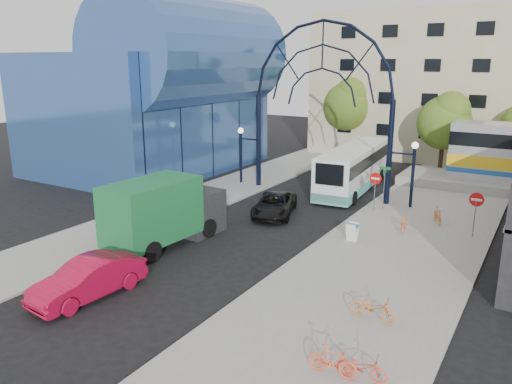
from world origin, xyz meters
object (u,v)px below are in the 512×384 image
Objects in this scene: red_sedan at (88,279)px; city_bus at (354,167)px; black_suv at (275,205)px; sandwich_board at (352,230)px; gateway_arch at (322,74)px; do_not_enter_sign at (476,204)px; bike_far_c at (373,308)px; tree_north_b at (350,103)px; green_truck at (165,211)px; bike_far_a at (362,367)px; bike_near_b at (438,215)px; bike_near_a at (404,223)px; stop_sign at (375,182)px; tree_north_a at (446,120)px; bike_far_b at (332,361)px; street_name_sign at (385,179)px.

city_bus is at bearing 88.29° from red_sedan.
city_bus reaches higher than black_suv.
gateway_arch is at bearing 124.91° from sandwich_board.
bike_far_c is (-1.74, -11.58, -1.37)m from do_not_enter_sign.
red_sedan is (-6.98, -11.55, 0.06)m from sandwich_board.
tree_north_b is 34.45m from bike_far_c.
green_truck reaches higher than sandwich_board.
sandwich_board is 0.63× the size of bike_far_a.
bike_near_a is at bearing -144.57° from bike_near_b.
red_sedan is at bearing -112.96° from black_suv.
stop_sign is 0.35× the size of green_truck.
city_bus is 6.38× the size of bike_far_c.
stop_sign is 6.51m from do_not_enter_sign.
stop_sign reaches higher than bike_far_c.
stop_sign is 18.08m from bike_far_a.
red_sedan is (-7.50, -31.50, -3.80)m from tree_north_a.
stop_sign is 13.52m from green_truck.
tree_north_b reaches higher than bike_near_a.
gateway_arch is 16.72m from tree_north_b.
bike_far_b is at bearing -94.04° from bike_near_a.
red_sedan is at bearing -132.30° from bike_near_a.
bike_far_b reaches higher than bike_near_a.
black_suv is at bearing -170.72° from do_not_enter_sign.
gateway_arch is 13.98m from tree_north_a.
black_suv is 2.70× the size of bike_near_a.
red_sedan is 3.08× the size of bike_near_b.
sandwich_board is at bearing -86.54° from street_name_sign.
bike_far_a is (11.51, 0.36, -0.27)m from red_sedan.
street_name_sign is 18.59m from bike_far_b.
green_truck is at bearing -102.04° from gateway_arch.
bike_near_b is 16.95m from bike_far_b.
bike_near_a is 14.61m from bike_far_b.
city_bus is 2.41× the size of red_sedan.
tree_north_a is 1.43× the size of black_suv.
black_suv reaches higher than bike_far_c.
bike_near_b is (3.24, 5.49, -0.15)m from sandwich_board.
bike_far_a is at bearing -112.11° from bike_near_b.
sandwich_board reaches higher than bike_far_a.
bike_near_b is 1.01× the size of bike_far_a.
street_name_sign is 19.81m from tree_north_b.
sandwich_board is 0.54× the size of bike_far_c.
red_sedan is at bearing -74.07° from green_truck.
do_not_enter_sign is 0.34× the size of green_truck.
do_not_enter_sign is 1.57× the size of bike_near_b.
street_name_sign is at bearing -54.93° from city_bus.
tree_north_b is at bearing 14.60° from bike_far_a.
bike_far_b is 0.87× the size of bike_far_c.
bike_near_a is (-3.46, -0.97, -1.38)m from do_not_enter_sign.
tree_north_b reaches higher than do_not_enter_sign.
tree_north_b is 4.40× the size of bike_near_a.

